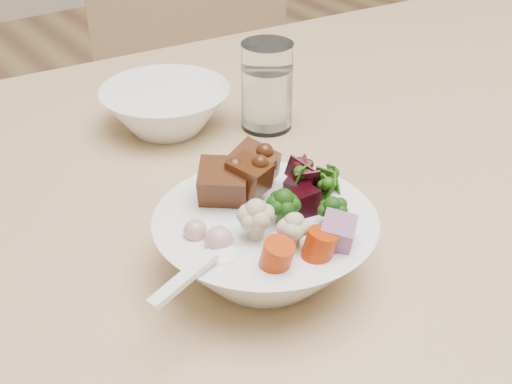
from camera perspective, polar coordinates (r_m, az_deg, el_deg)
dining_table at (r=0.90m, az=13.72°, el=0.04°), size 1.61×1.01×0.72m
chair_far at (r=1.47m, az=-4.34°, el=7.88°), size 0.53×0.53×0.90m
food_bowl at (r=0.61m, az=0.78°, el=-3.84°), size 0.19×0.19×0.10m
soup_spoon at (r=0.55m, az=-3.36°, el=-5.62°), size 0.09×0.04×0.02m
water_glass at (r=0.85m, az=0.88°, el=8.19°), size 0.06×0.06×0.10m
side_bowl at (r=0.86m, az=-7.21°, el=6.61°), size 0.15×0.15×0.05m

